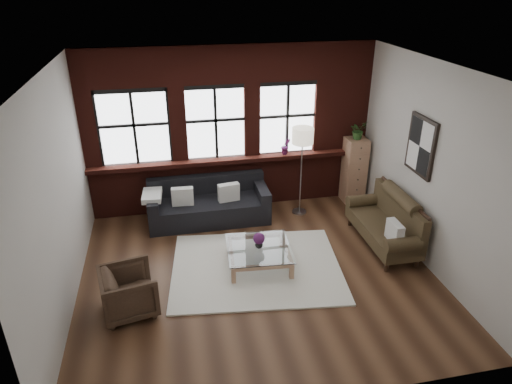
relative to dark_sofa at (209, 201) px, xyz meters
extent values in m
plane|color=#3E2516|center=(0.56, -1.90, -0.41)|extent=(5.50, 5.50, 0.00)
plane|color=white|center=(0.56, -1.90, 2.79)|extent=(5.50, 5.50, 0.00)
plane|color=#B9B5AC|center=(0.56, 0.60, 1.19)|extent=(5.50, 0.00, 5.50)
plane|color=#B9B5AC|center=(0.56, -4.40, 1.19)|extent=(5.50, 0.00, 5.50)
plane|color=#B9B5AC|center=(-2.19, -1.90, 1.19)|extent=(0.00, 5.00, 5.00)
plane|color=#B9B5AC|center=(3.31, -1.90, 1.19)|extent=(0.00, 5.00, 5.00)
cube|color=#451610|center=(0.56, 0.45, 0.63)|extent=(5.50, 0.30, 0.08)
cube|color=silver|center=(0.57, -1.76, -0.40)|extent=(2.94, 2.44, 0.03)
cube|color=silver|center=(-0.49, -0.10, 0.19)|extent=(0.41, 0.17, 0.34)
cube|color=silver|center=(0.38, -0.10, 0.19)|extent=(0.42, 0.20, 0.34)
cube|color=silver|center=(2.78, -2.05, 0.17)|extent=(0.14, 0.38, 0.34)
imported|color=#37271B|center=(-1.38, -2.41, -0.07)|extent=(0.87, 0.85, 0.68)
imported|color=#B2B2B2|center=(0.63, -1.68, -0.01)|extent=(0.14, 0.14, 0.13)
sphere|color=#642262|center=(0.63, -1.68, 0.10)|extent=(0.19, 0.19, 0.19)
cube|color=#AA7B5C|center=(3.03, 0.25, 0.27)|extent=(0.42, 0.42, 1.35)
imported|color=#2D5923|center=(3.03, 0.25, 1.13)|extent=(0.41, 0.38, 0.36)
imported|color=#642262|center=(1.61, 0.42, 0.84)|extent=(0.19, 0.16, 0.33)
camera|label=1|loc=(-0.68, -7.77, 3.94)|focal=32.00mm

